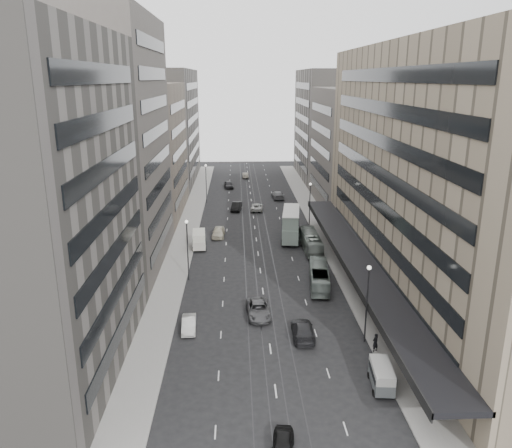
{
  "coord_description": "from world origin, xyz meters",
  "views": [
    {
      "loc": [
        -3.15,
        -50.04,
        25.92
      ],
      "look_at": [
        -0.54,
        16.43,
        6.39
      ],
      "focal_mm": 35.0,
      "sensor_mm": 36.0,
      "label": 1
    }
  ],
  "objects": [
    {
      "name": "lamp_left_far",
      "position": [
        -9.7,
        55.0,
        5.2
      ],
      "size": [
        0.44,
        0.44,
        8.32
      ],
      "color": "#262628",
      "rests_on": "ground"
    },
    {
      "name": "lamp_left_near",
      "position": [
        -9.7,
        12.0,
        5.2
      ],
      "size": [
        0.44,
        0.44,
        8.32
      ],
      "color": "#262628",
      "rests_on": "ground"
    },
    {
      "name": "sedan_3",
      "position": [
        3.53,
        -3.75,
        0.8
      ],
      "size": [
        2.4,
        5.55,
        1.59
      ],
      "primitive_type": "imported",
      "rotation": [
        0.0,
        0.0,
        3.11
      ],
      "color": "black",
      "rests_on": "ground"
    },
    {
      "name": "sedan_8",
      "position": [
        -5.16,
        69.77,
        0.84
      ],
      "size": [
        2.61,
        5.17,
        1.69
      ],
      "primitive_type": "imported",
      "rotation": [
        0.0,
        0.0,
        0.13
      ],
      "color": "#262528",
      "rests_on": "ground"
    },
    {
      "name": "sidewalk_right",
      "position": [
        12.0,
        37.5,
        0.07
      ],
      "size": [
        4.0,
        125.0,
        0.15
      ],
      "primitive_type": "cube",
      "color": "gray",
      "rests_on": "ground"
    },
    {
      "name": "sedan_2",
      "position": [
        -0.86,
        1.21,
        0.77
      ],
      "size": [
        2.84,
        5.69,
        1.55
      ],
      "primitive_type": "imported",
      "rotation": [
        0.0,
        0.0,
        0.05
      ],
      "color": "#4F4F51",
      "rests_on": "ground"
    },
    {
      "name": "double_decker",
      "position": [
        5.72,
        28.65,
        2.76
      ],
      "size": [
        3.87,
        9.61,
        5.11
      ],
      "rotation": [
        0.0,
        0.0,
        -0.13
      ],
      "color": "gray",
      "rests_on": "ground"
    },
    {
      "name": "bus_near",
      "position": [
        7.33,
        9.31,
        1.34
      ],
      "size": [
        3.36,
        9.85,
        2.69
      ],
      "primitive_type": "imported",
      "rotation": [
        0.0,
        0.0,
        3.03
      ],
      "color": "gray",
      "rests_on": "ground"
    },
    {
      "name": "sedan_5",
      "position": [
        -3.27,
        48.18,
        0.83
      ],
      "size": [
        2.43,
        5.24,
        1.66
      ],
      "primitive_type": "imported",
      "rotation": [
        0.0,
        0.0,
        -0.14
      ],
      "color": "black",
      "rests_on": "ground"
    },
    {
      "name": "building_right_far",
      "position": [
        21.5,
        82.0,
        14.0
      ],
      "size": [
        15.0,
        32.0,
        28.0
      ],
      "primitive_type": "cube",
      "color": "slate",
      "rests_on": "ground"
    },
    {
      "name": "building_left_c",
      "position": [
        -21.5,
        46.0,
        12.5
      ],
      "size": [
        15.0,
        28.0,
        25.0
      ],
      "primitive_type": "cube",
      "color": "#756A5B",
      "rests_on": "ground"
    },
    {
      "name": "panel_van",
      "position": [
        -9.2,
        24.8,
        1.53
      ],
      "size": [
        2.42,
        4.52,
        2.77
      ],
      "rotation": [
        0.0,
        0.0,
        0.07
      ],
      "color": "beige",
      "rests_on": "ground"
    },
    {
      "name": "building_right_mid",
      "position": [
        21.5,
        52.0,
        12.0
      ],
      "size": [
        15.0,
        28.0,
        24.0
      ],
      "primitive_type": "cube",
      "color": "#544E49",
      "rests_on": "ground"
    },
    {
      "name": "sedan_1",
      "position": [
        -8.43,
        -1.81,
        0.69
      ],
      "size": [
        1.69,
        4.24,
        1.37
      ],
      "primitive_type": "imported",
      "rotation": [
        0.0,
        0.0,
        0.06
      ],
      "color": "silver",
      "rests_on": "ground"
    },
    {
      "name": "sedan_4",
      "position": [
        -6.34,
        30.61,
        0.85
      ],
      "size": [
        2.26,
        5.08,
        1.7
      ],
      "primitive_type": "imported",
      "rotation": [
        0.0,
        0.0,
        -0.05
      ],
      "color": "#B7AF98",
      "rests_on": "ground"
    },
    {
      "name": "sedan_0",
      "position": [
        -0.07,
        -20.48,
        0.67
      ],
      "size": [
        2.1,
        4.13,
        1.35
      ],
      "primitive_type": "imported",
      "rotation": [
        0.0,
        0.0,
        -0.13
      ],
      "color": "black",
      "rests_on": "ground"
    },
    {
      "name": "vw_microbus",
      "position": [
        9.2,
        -12.81,
        1.19
      ],
      "size": [
        2.12,
        4.09,
        2.13
      ],
      "rotation": [
        0.0,
        0.0,
        -0.1
      ],
      "color": "#505557",
      "rests_on": "ground"
    },
    {
      "name": "sedan_7",
      "position": [
        5.9,
        58.09,
        0.83
      ],
      "size": [
        2.76,
        5.91,
        1.67
      ],
      "primitive_type": "imported",
      "rotation": [
        0.0,
        0.0,
        3.22
      ],
      "color": "slate",
      "rests_on": "ground"
    },
    {
      "name": "department_store",
      "position": [
        21.45,
        8.0,
        14.95
      ],
      "size": [
        19.2,
        60.0,
        30.0
      ],
      "color": "gray",
      "rests_on": "ground"
    },
    {
      "name": "sidewalk_left",
      "position": [
        -12.0,
        37.5,
        0.07
      ],
      "size": [
        4.0,
        125.0,
        0.15
      ],
      "primitive_type": "cube",
      "color": "gray",
      "rests_on": "ground"
    },
    {
      "name": "building_left_b",
      "position": [
        -21.5,
        19.0,
        17.0
      ],
      "size": [
        15.0,
        26.0,
        34.0
      ],
      "primitive_type": "cube",
      "color": "#544E49",
      "rests_on": "ground"
    },
    {
      "name": "building_left_d",
      "position": [
        -21.5,
        79.0,
        14.0
      ],
      "size": [
        15.0,
        38.0,
        28.0
      ],
      "primitive_type": "cube",
      "color": "slate",
      "rests_on": "ground"
    },
    {
      "name": "lamp_right_far",
      "position": [
        9.7,
        35.0,
        5.2
      ],
      "size": [
        0.44,
        0.44,
        8.32
      ],
      "color": "#262628",
      "rests_on": "ground"
    },
    {
      "name": "building_left_a",
      "position": [
        -21.5,
        -8.0,
        15.0
      ],
      "size": [
        15.0,
        28.0,
        30.0
      ],
      "primitive_type": "cube",
      "color": "slate",
      "rests_on": "ground"
    },
    {
      "name": "ground",
      "position": [
        0.0,
        0.0,
        0.0
      ],
      "size": [
        220.0,
        220.0,
        0.0
      ],
      "primitive_type": "plane",
      "color": "black",
      "rests_on": "ground"
    },
    {
      "name": "bus_far",
      "position": [
        8.31,
        23.34,
        1.41
      ],
      "size": [
        2.39,
        10.11,
        2.81
      ],
      "primitive_type": "imported",
      "rotation": [
        0.0,
        0.0,
        3.14
      ],
      "color": "#8F9A92",
      "rests_on": "ground"
    },
    {
      "name": "lamp_right_near",
      "position": [
        9.7,
        -5.0,
        5.2
      ],
      "size": [
        0.44,
        0.44,
        8.32
      ],
      "color": "#262628",
      "rests_on": "ground"
    },
    {
      "name": "pedestrian",
      "position": [
        10.2,
        -7.09,
        1.09
      ],
      "size": [
        0.82,
        0.73,
        1.88
      ],
      "primitive_type": "imported",
      "rotation": [
        0.0,
        0.0,
        3.67
      ],
      "color": "black",
      "rests_on": "sidewalk_right"
    },
    {
      "name": "sedan_9",
      "position": [
        -0.83,
        82.72,
        0.7
      ],
      "size": [
        1.61,
        4.28,
        1.39
      ],
      "primitive_type": "imported",
      "rotation": [
        0.0,
        0.0,
        3.17
      ],
      "color": "#B3A994",
      "rests_on": "ground"
    },
    {
      "name": "sedan_6",
      "position": [
        0.9,
        48.0,
        0.72
      ],
      "size": [
        2.87,
        5.37,
        1.44
      ],
      "primitive_type": "imported",
      "rotation": [
        0.0,
        0.0,
        3.05
      ],
      "color": "beige",
      "rests_on": "ground"
    }
  ]
}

